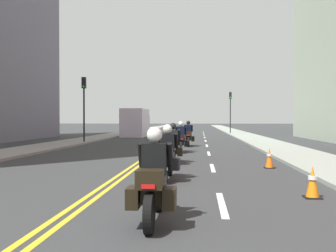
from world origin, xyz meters
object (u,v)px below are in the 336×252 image
at_px(motorcycle_4, 188,136).
at_px(traffic_light_far, 230,105).
at_px(motorcycle_0, 154,184).
at_px(traffic_cone_0, 269,158).
at_px(traffic_light_near, 84,98).
at_px(motorcycle_1, 167,157).
at_px(traffic_cone_1, 313,182).
at_px(motorcycle_2, 173,147).
at_px(parked_truck, 136,124).
at_px(motorcycle_3, 181,140).

relative_size(motorcycle_4, traffic_light_far, 0.44).
distance_m(motorcycle_0, traffic_cone_0, 8.29).
bearing_deg(traffic_light_near, motorcycle_1, -66.18).
height_order(traffic_cone_0, traffic_cone_1, traffic_cone_0).
distance_m(motorcycle_2, parked_truck, 25.45).
relative_size(motorcycle_3, traffic_cone_0, 3.02).
xyz_separation_m(motorcycle_0, parked_truck, (-5.81, 33.68, 0.63)).
bearing_deg(parked_truck, traffic_light_far, 38.05).
distance_m(motorcycle_3, traffic_cone_0, 7.36).
height_order(motorcycle_1, traffic_light_far, traffic_light_far).
relative_size(motorcycle_0, motorcycle_1, 1.01).
relative_size(motorcycle_2, traffic_cone_1, 3.16).
distance_m(motorcycle_1, motorcycle_3, 9.52).
xyz_separation_m(traffic_cone_1, parked_truck, (-8.99, 31.33, 0.93)).
xyz_separation_m(motorcycle_0, traffic_cone_1, (3.18, 2.35, -0.30)).
relative_size(motorcycle_2, traffic_light_far, 0.43).
height_order(motorcycle_4, parked_truck, parked_truck).
relative_size(traffic_cone_0, parked_truck, 0.11).
bearing_deg(traffic_cone_1, traffic_light_near, 119.43).
relative_size(motorcycle_4, traffic_cone_0, 3.08).
height_order(motorcycle_4, traffic_cone_0, motorcycle_4).
height_order(traffic_cone_1, parked_truck, parked_truck).
distance_m(motorcycle_2, traffic_light_far, 33.28).
bearing_deg(motorcycle_4, traffic_cone_0, -76.53).
height_order(motorcycle_1, traffic_cone_0, motorcycle_1).
distance_m(motorcycle_1, traffic_light_far, 37.42).
bearing_deg(motorcycle_4, traffic_cone_1, -81.43).
bearing_deg(traffic_cone_1, motorcycle_4, 100.90).
distance_m(traffic_light_far, parked_truck, 13.14).
relative_size(motorcycle_2, parked_truck, 0.34).
bearing_deg(traffic_cone_0, motorcycle_0, -112.55).
xyz_separation_m(motorcycle_3, traffic_cone_0, (3.43, -6.50, -0.29)).
height_order(motorcycle_2, parked_truck, parked_truck).
relative_size(motorcycle_1, motorcycle_2, 0.95).
distance_m(motorcycle_4, traffic_light_far, 23.37).
height_order(traffic_cone_1, traffic_light_near, traffic_light_near).
bearing_deg(motorcycle_2, traffic_cone_0, -20.11).
height_order(motorcycle_2, traffic_light_near, traffic_light_near).
height_order(motorcycle_0, motorcycle_3, motorcycle_3).
bearing_deg(motorcycle_3, traffic_light_near, 131.93).
bearing_deg(motorcycle_1, traffic_light_far, 84.08).
bearing_deg(motorcycle_1, motorcycle_2, 92.78).
bearing_deg(motorcycle_4, motorcycle_3, -95.38).
height_order(motorcycle_1, traffic_light_near, traffic_light_near).
bearing_deg(traffic_light_near, traffic_cone_0, -52.05).
bearing_deg(motorcycle_3, traffic_light_far, 77.24).
height_order(motorcycle_0, motorcycle_2, same).
xyz_separation_m(motorcycle_2, traffic_cone_0, (3.47, -1.19, -0.29)).
bearing_deg(motorcycle_3, motorcycle_1, -92.70).
bearing_deg(traffic_light_far, traffic_cone_0, -92.04).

